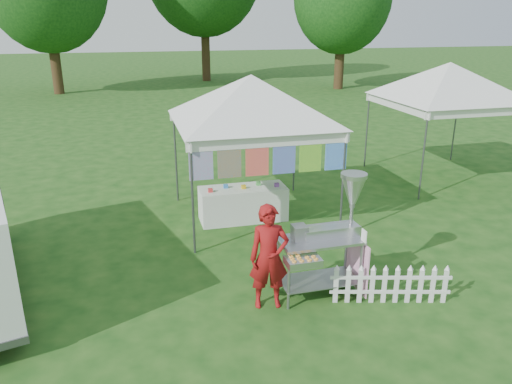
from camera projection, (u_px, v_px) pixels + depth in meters
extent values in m
plane|color=#174413|center=(308.00, 301.00, 7.52)|extent=(120.00, 120.00, 0.00)
cylinder|color=#59595E|center=(193.00, 199.00, 8.74)|extent=(0.04, 0.04, 2.10)
cylinder|color=#59595E|center=(343.00, 186.00, 9.41)|extent=(0.04, 0.04, 2.10)
cylinder|color=#59595E|center=(176.00, 157.00, 11.33)|extent=(0.04, 0.04, 2.10)
cylinder|color=#59595E|center=(294.00, 149.00, 12.00)|extent=(0.04, 0.04, 2.10)
cube|color=white|center=(271.00, 141.00, 8.76)|extent=(3.00, 0.03, 0.22)
cube|color=white|center=(236.00, 113.00, 11.35)|extent=(3.00, 0.03, 0.22)
pyramid|color=white|center=(251.00, 74.00, 9.72)|extent=(4.24, 4.24, 0.90)
cylinder|color=#59595E|center=(271.00, 136.00, 8.73)|extent=(3.00, 0.03, 0.03)
cube|color=#37CFD1|center=(201.00, 161.00, 8.55)|extent=(0.42, 0.01, 0.70)
cube|color=orange|center=(229.00, 159.00, 8.67)|extent=(0.42, 0.01, 0.70)
cube|color=#D51A63|center=(257.00, 157.00, 8.79)|extent=(0.42, 0.01, 0.70)
cube|color=purple|center=(284.00, 155.00, 8.91)|extent=(0.42, 0.01, 0.70)
cube|color=#178A2B|center=(311.00, 153.00, 9.03)|extent=(0.42, 0.01, 0.70)
cube|color=#182AC7|center=(336.00, 151.00, 9.14)|extent=(0.42, 0.01, 0.70)
cylinder|color=#59595E|center=(423.00, 156.00, 11.41)|extent=(0.04, 0.04, 2.10)
cylinder|color=#59595E|center=(367.00, 130.00, 14.00)|extent=(0.04, 0.04, 2.10)
cylinder|color=#59595E|center=(455.00, 125.00, 14.68)|extent=(0.04, 0.04, 2.10)
cube|color=white|center=(483.00, 112.00, 11.43)|extent=(3.00, 0.03, 0.22)
cube|color=white|center=(416.00, 95.00, 14.03)|extent=(3.00, 0.03, 0.22)
pyramid|color=white|center=(451.00, 62.00, 12.40)|extent=(4.24, 4.24, 0.90)
cylinder|color=#59595E|center=(483.00, 109.00, 11.41)|extent=(3.00, 0.03, 0.03)
cylinder|color=#382414|center=(55.00, 57.00, 27.36)|extent=(0.56, 0.56, 3.96)
cylinder|color=#382414|center=(205.00, 43.00, 33.00)|extent=(0.56, 0.56, 4.84)
cylinder|color=#382414|center=(340.00, 58.00, 29.40)|extent=(0.56, 0.56, 3.52)
cylinder|color=gray|center=(289.00, 281.00, 7.18)|extent=(0.04, 0.04, 0.93)
cylinder|color=gray|center=(360.00, 271.00, 7.47)|extent=(0.04, 0.04, 0.93)
cylinder|color=gray|center=(278.00, 265.00, 7.65)|extent=(0.04, 0.04, 0.93)
cylinder|color=gray|center=(346.00, 256.00, 7.94)|extent=(0.04, 0.04, 0.93)
cube|color=gray|center=(318.00, 280.00, 7.63)|extent=(1.18, 0.61, 0.02)
cube|color=#B7B7BC|center=(320.00, 240.00, 7.40)|extent=(1.25, 0.64, 0.04)
cube|color=#B7B7BC|center=(330.00, 231.00, 7.47)|extent=(0.88, 0.27, 0.15)
cube|color=gray|center=(299.00, 233.00, 7.33)|extent=(0.21, 0.23, 0.23)
cylinder|color=gray|center=(352.00, 206.00, 7.43)|extent=(0.05, 0.05, 0.93)
cone|color=#B7B7BC|center=(353.00, 190.00, 7.34)|extent=(0.38, 0.38, 0.41)
cylinder|color=#B7B7BC|center=(354.00, 175.00, 7.27)|extent=(0.40, 0.40, 0.06)
cube|color=#B7B7BC|center=(303.00, 261.00, 6.98)|extent=(0.50, 0.32, 0.10)
cube|color=#F5A5D1|center=(356.00, 263.00, 7.72)|extent=(0.03, 0.77, 0.83)
cube|color=white|center=(364.00, 236.00, 7.24)|extent=(0.02, 0.14, 0.19)
imported|color=maroon|center=(269.00, 257.00, 7.18)|extent=(0.62, 0.45, 1.58)
cube|color=black|center=(0.00, 194.00, 8.04)|extent=(0.63, 2.35, 0.48)
cylinder|color=black|center=(13.00, 311.00, 6.74)|extent=(0.34, 0.63, 0.60)
cylinder|color=black|center=(0.00, 236.00, 9.06)|extent=(0.34, 0.63, 0.60)
cube|color=white|center=(336.00, 286.00, 7.41)|extent=(0.07, 0.04, 0.56)
cube|color=white|center=(348.00, 286.00, 7.41)|extent=(0.07, 0.04, 0.56)
cube|color=white|center=(360.00, 286.00, 7.41)|extent=(0.07, 0.04, 0.56)
cube|color=white|center=(372.00, 286.00, 7.41)|extent=(0.07, 0.04, 0.56)
cube|color=white|center=(384.00, 286.00, 7.41)|extent=(0.07, 0.04, 0.56)
cube|color=white|center=(396.00, 286.00, 7.41)|extent=(0.07, 0.04, 0.56)
cube|color=white|center=(408.00, 286.00, 7.41)|extent=(0.07, 0.04, 0.56)
cube|color=white|center=(421.00, 286.00, 7.40)|extent=(0.07, 0.04, 0.56)
cube|color=white|center=(433.00, 286.00, 7.40)|extent=(0.07, 0.04, 0.56)
cube|color=white|center=(445.00, 286.00, 7.40)|extent=(0.07, 0.04, 0.56)
cube|color=white|center=(390.00, 292.00, 7.44)|extent=(1.75, 0.48, 0.05)
cube|color=white|center=(391.00, 278.00, 7.36)|extent=(1.75, 0.48, 0.05)
cube|color=white|center=(243.00, 204.00, 10.47)|extent=(1.80, 0.70, 0.71)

